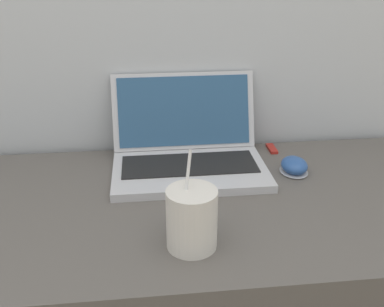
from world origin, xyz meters
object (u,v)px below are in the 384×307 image
at_px(drink_cup, 192,218).
at_px(computer_mouse, 294,166).
at_px(laptop, 188,150).
at_px(usb_stick, 272,149).

relative_size(drink_cup, computer_mouse, 2.27).
bearing_deg(computer_mouse, laptop, 165.75).
distance_m(laptop, drink_cup, 0.34).
bearing_deg(laptop, computer_mouse, -14.25).
distance_m(computer_mouse, usb_stick, 0.14).
xyz_separation_m(drink_cup, computer_mouse, (0.29, 0.28, -0.04)).
relative_size(computer_mouse, usb_stick, 1.40).
bearing_deg(usb_stick, laptop, -162.88).
distance_m(drink_cup, computer_mouse, 0.40).
bearing_deg(usb_stick, computer_mouse, -83.31).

